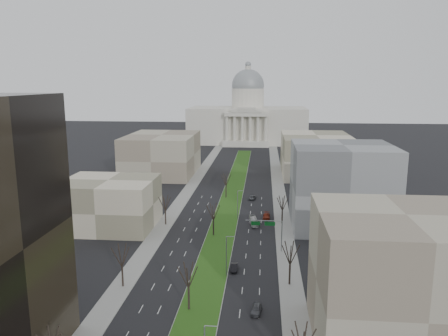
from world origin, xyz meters
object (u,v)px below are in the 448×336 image
Objects in this scene: car_grey_near at (256,309)px; car_red at (266,216)px; car_grey_far at (252,198)px; box_van at (254,221)px; car_black at (234,267)px.

car_grey_near is 56.66m from car_red.
car_grey_far is 28.25m from box_van.
car_grey_near is 1.01× the size of car_black.
car_black is 0.82× the size of car_red.
car_grey_far is (2.44, 60.73, -0.08)m from car_black.
car_red is (7.40, 38.72, 0.05)m from car_black.
car_black is at bearing -105.17° from box_van.
car_grey_near is at bearing -89.43° from car_red.
car_black is at bearing 113.23° from car_grey_near.
car_red is at bearing 49.65° from box_van.
box_van is (-1.72, 50.41, 0.33)m from car_grey_near.
car_red is at bearing -69.03° from car_grey_far.
car_grey_near is at bearing -96.90° from box_van.
car_grey_near is 18.67m from car_black.
car_red is 1.16× the size of car_grey_far.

